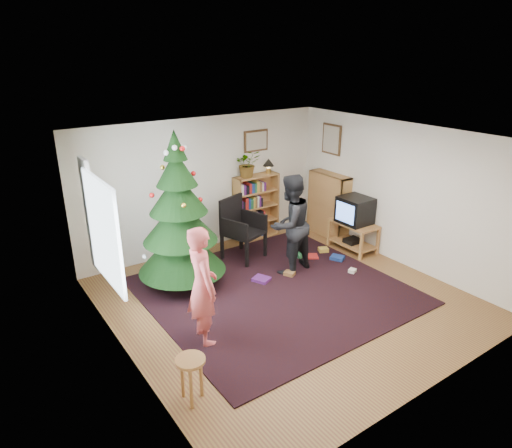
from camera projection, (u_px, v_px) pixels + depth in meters
floor at (286, 299)px, 7.08m from camera, size 5.00×5.00×0.00m
ceiling at (291, 138)px, 6.17m from camera, size 5.00×5.00×0.00m
wall_back at (205, 185)px, 8.54m from camera, size 5.00×0.02×2.50m
wall_front at (439, 296)px, 4.71m from camera, size 5.00×0.02×2.50m
wall_left at (120, 268)px, 5.29m from camera, size 0.02×5.00×2.50m
wall_right at (400, 195)px, 7.96m from camera, size 0.02×5.00×2.50m
rug at (275, 291)px, 7.30m from camera, size 3.80×3.60×0.02m
window_pane at (104, 232)px, 5.68m from camera, size 0.04×1.20×1.40m
curtain at (90, 216)px, 6.24m from camera, size 0.06×0.35×1.60m
picture_back at (256, 141)px, 8.88m from camera, size 0.55×0.03×0.42m
picture_right at (332, 139)px, 9.03m from camera, size 0.03×0.50×0.60m
christmas_tree at (180, 225)px, 7.13m from camera, size 1.40×1.40×2.54m
bookshelf_back at (256, 206)px, 9.19m from camera, size 0.95×0.30×1.30m
bookshelf_right at (329, 204)px, 9.30m from camera, size 0.30×0.95×1.30m
tv_stand at (353, 233)px, 8.72m from camera, size 0.50×0.91×0.55m
crt_tv at (355, 210)px, 8.55m from camera, size 0.53×0.57×0.50m
armchair at (240, 225)px, 8.33m from camera, size 0.80×0.81×1.14m
stool at (191, 368)px, 4.90m from camera, size 0.33×0.33×0.55m
person_standing at (202, 286)px, 5.81m from camera, size 0.46×0.63×1.62m
person_by_chair at (290, 225)px, 7.67m from camera, size 0.93×0.78×1.73m
potted_plant at (248, 164)px, 8.76m from camera, size 0.58×0.54×0.53m
table_lamp at (269, 163)px, 9.05m from camera, size 0.22×0.22×0.30m
floor_clutter at (311, 263)px, 8.17m from camera, size 1.84×1.22×0.08m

